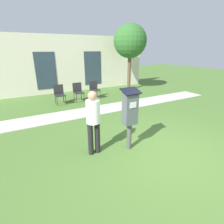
{
  "coord_description": "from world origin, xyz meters",
  "views": [
    {
      "loc": [
        -2.95,
        -2.49,
        2.46
      ],
      "look_at": [
        -1.08,
        0.9,
        1.05
      ],
      "focal_mm": 28.0,
      "sensor_mm": 36.0,
      "label": 1
    }
  ],
  "objects": [
    {
      "name": "person_standing",
      "position": [
        -1.51,
        1.02,
        0.93
      ],
      "size": [
        0.32,
        0.32,
        1.58
      ],
      "rotation": [
        0.0,
        0.0,
        -0.02
      ],
      "color": "black",
      "rests_on": "ground"
    },
    {
      "name": "parking_meter",
      "position": [
        -0.64,
        0.78,
        1.02
      ],
      "size": [
        0.44,
        0.31,
        1.59
      ],
      "color": "#4C4C4C",
      "rests_on": "ground"
    },
    {
      "name": "outdoor_chair_right",
      "position": [
        0.56,
        5.77,
        0.53
      ],
      "size": [
        0.44,
        0.44,
        0.9
      ],
      "rotation": [
        0.0,
        0.0,
        0.36
      ],
      "color": "#262628",
      "rests_on": "ground"
    },
    {
      "name": "outdoor_chair_middle",
      "position": [
        -0.36,
        5.64,
        0.53
      ],
      "size": [
        0.44,
        0.44,
        0.9
      ],
      "rotation": [
        0.0,
        0.0,
        -0.18
      ],
      "color": "#262628",
      "rests_on": "ground"
    },
    {
      "name": "building_facade",
      "position": [
        0.0,
        7.99,
        1.6
      ],
      "size": [
        10.0,
        0.26,
        3.2
      ],
      "color": "beige",
      "rests_on": "ground"
    },
    {
      "name": "sidewalk",
      "position": [
        0.0,
        3.92,
        0.01
      ],
      "size": [
        12.0,
        1.1,
        0.02
      ],
      "color": "#B7B2A8",
      "rests_on": "ground"
    },
    {
      "name": "outdoor_chair_left",
      "position": [
        -1.28,
        5.58,
        0.53
      ],
      "size": [
        0.44,
        0.44,
        0.9
      ],
      "rotation": [
        0.0,
        0.0,
        -0.29
      ],
      "color": "#262628",
      "rests_on": "ground"
    },
    {
      "name": "ground_plane",
      "position": [
        0.0,
        0.0,
        0.0
      ],
      "size": [
        40.0,
        40.0,
        0.0
      ],
      "primitive_type": "plane",
      "color": "#476B2D"
    },
    {
      "name": "tree",
      "position": [
        3.17,
        6.45,
        2.84
      ],
      "size": [
        1.9,
        1.9,
        3.82
      ],
      "color": "brown",
      "rests_on": "ground"
    }
  ]
}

